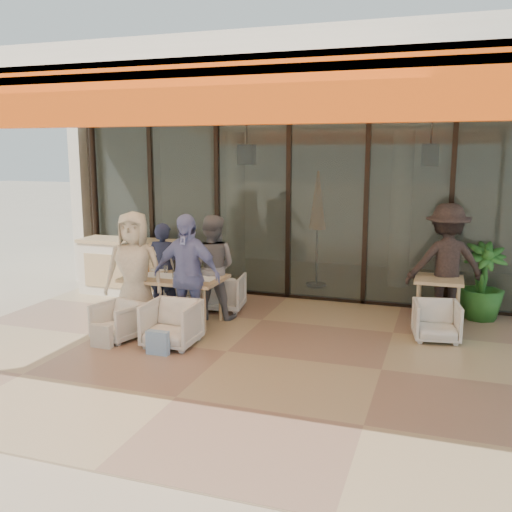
% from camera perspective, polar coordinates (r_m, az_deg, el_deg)
% --- Properties ---
extents(ground, '(70.00, 70.00, 0.00)m').
position_cam_1_polar(ground, '(7.62, -2.91, -9.67)').
color(ground, '#C6B293').
rests_on(ground, ground).
extents(terrace_floor, '(8.00, 6.00, 0.01)m').
position_cam_1_polar(terrace_floor, '(7.62, -2.91, -9.63)').
color(terrace_floor, tan).
rests_on(terrace_floor, ground).
extents(terrace_structure, '(8.00, 6.00, 3.40)m').
position_cam_1_polar(terrace_structure, '(6.94, -4.00, 15.64)').
color(terrace_structure, silver).
rests_on(terrace_structure, ground).
extents(glass_storefront, '(8.08, 0.10, 3.20)m').
position_cam_1_polar(glass_storefront, '(10.06, 3.28, 4.62)').
color(glass_storefront, '#9EADA3').
rests_on(glass_storefront, ground).
extents(interior_block, '(9.05, 3.62, 3.52)m').
position_cam_1_polar(interior_block, '(12.26, 6.25, 8.57)').
color(interior_block, silver).
rests_on(interior_block, ground).
extents(host_counter, '(1.85, 0.65, 1.04)m').
position_cam_1_polar(host_counter, '(10.69, -12.54, -1.07)').
color(host_counter, silver).
rests_on(host_counter, ground).
extents(dining_table, '(1.50, 0.90, 0.93)m').
position_cam_1_polar(dining_table, '(8.76, -8.16, -2.41)').
color(dining_table, tan).
rests_on(dining_table, ground).
extents(chair_far_left, '(0.67, 0.63, 0.63)m').
position_cam_1_polar(chair_far_left, '(9.85, -7.80, -3.20)').
color(chair_far_left, white).
rests_on(chair_far_left, ground).
extents(chair_far_right, '(0.74, 0.70, 0.67)m').
position_cam_1_polar(chair_far_right, '(9.50, -3.25, -3.46)').
color(chair_far_right, white).
rests_on(chair_far_right, ground).
extents(chair_near_left, '(0.70, 0.68, 0.59)m').
position_cam_1_polar(chair_near_left, '(8.25, -13.68, -6.20)').
color(chair_near_left, white).
rests_on(chair_near_left, ground).
extents(chair_near_right, '(0.68, 0.64, 0.69)m').
position_cam_1_polar(chair_near_right, '(7.83, -8.45, -6.53)').
color(chair_near_right, white).
rests_on(chair_near_right, ground).
extents(diner_navy, '(0.57, 0.39, 1.50)m').
position_cam_1_polar(diner_navy, '(9.32, -9.23, -1.27)').
color(diner_navy, '#1B233C').
rests_on(diner_navy, ground).
extents(diner_grey, '(0.89, 0.74, 1.65)m').
position_cam_1_polar(diner_grey, '(8.95, -4.47, -1.14)').
color(diner_grey, slate).
rests_on(diner_grey, ground).
extents(diner_cream, '(0.97, 0.75, 1.77)m').
position_cam_1_polar(diner_cream, '(8.52, -12.07, -1.53)').
color(diner_cream, beige).
rests_on(diner_cream, ground).
extents(diner_periwinkle, '(1.05, 0.48, 1.77)m').
position_cam_1_polar(diner_periwinkle, '(8.13, -6.96, -1.96)').
color(diner_periwinkle, '#7581C3').
rests_on(diner_periwinkle, ground).
extents(tote_bag_cream, '(0.30, 0.10, 0.34)m').
position_cam_1_polar(tote_bag_cream, '(7.97, -15.18, -7.82)').
color(tote_bag_cream, silver).
rests_on(tote_bag_cream, ground).
extents(tote_bag_blue, '(0.30, 0.10, 0.34)m').
position_cam_1_polar(tote_bag_blue, '(7.55, -9.80, -8.63)').
color(tote_bag_blue, '#99BFD8').
rests_on(tote_bag_blue, ground).
extents(side_table, '(0.70, 0.70, 0.74)m').
position_cam_1_polar(side_table, '(9.01, 17.81, -2.76)').
color(side_table, tan).
rests_on(side_table, ground).
extents(side_chair, '(0.69, 0.66, 0.62)m').
position_cam_1_polar(side_chair, '(8.37, 17.59, -6.06)').
color(side_chair, white).
rests_on(side_chair, ground).
extents(standing_woman, '(1.34, 1.00, 1.85)m').
position_cam_1_polar(standing_woman, '(9.20, 18.47, -0.72)').
color(standing_woman, black).
rests_on(standing_woman, ground).
extents(potted_palm, '(0.80, 0.80, 1.22)m').
position_cam_1_polar(potted_palm, '(9.55, 21.67, -2.45)').
color(potted_palm, '#1E5919').
rests_on(potted_palm, ground).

